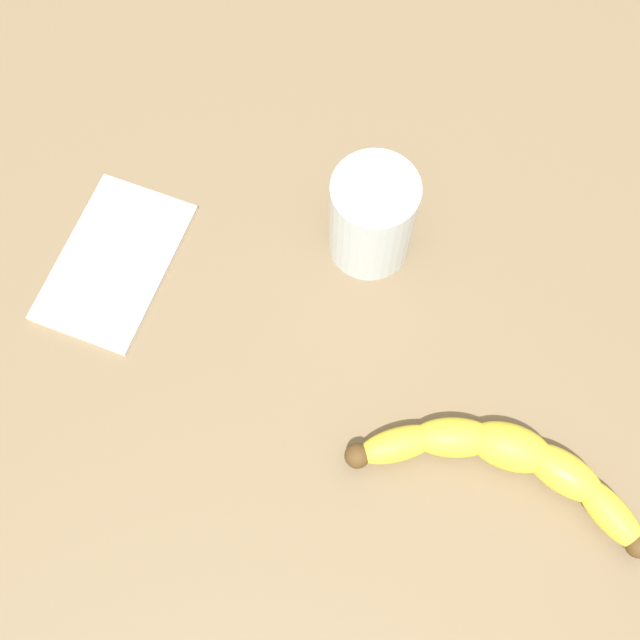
% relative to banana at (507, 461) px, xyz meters
% --- Properties ---
extents(wooden_tabletop, '(1.20, 1.20, 0.03)m').
position_rel_banana_xyz_m(wooden_tabletop, '(-0.06, -0.11, -0.03)').
color(wooden_tabletop, brown).
rests_on(wooden_tabletop, ground).
extents(banana, '(0.15, 0.21, 0.04)m').
position_rel_banana_xyz_m(banana, '(0.00, 0.00, 0.00)').
color(banana, yellow).
rests_on(banana, wooden_tabletop).
extents(smoothie_glass, '(0.07, 0.07, 0.10)m').
position_rel_banana_xyz_m(smoothie_glass, '(-0.22, -0.05, 0.03)').
color(smoothie_glass, silver).
rests_on(smoothie_glass, wooden_tabletop).
extents(folded_napkin, '(0.18, 0.16, 0.01)m').
position_rel_banana_xyz_m(folded_napkin, '(-0.25, -0.28, -0.02)').
color(folded_napkin, white).
rests_on(folded_napkin, wooden_tabletop).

